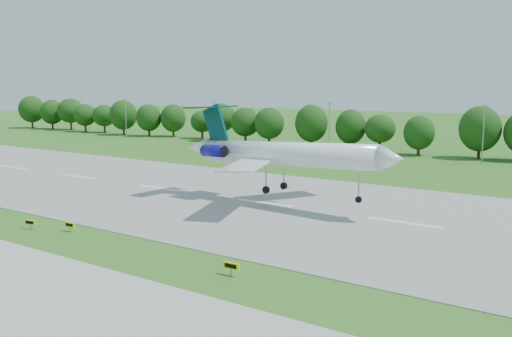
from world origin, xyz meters
name	(u,v)px	position (x,y,z in m)	size (l,w,h in m)	color
ground	(127,245)	(0.00, 0.00, 0.00)	(600.00, 600.00, 0.00)	#2A5E18
runway	(264,203)	(0.00, 25.00, 0.04)	(400.00, 45.00, 0.08)	gray
tree_line	(426,129)	(0.00, 92.00, 6.19)	(288.40, 8.40, 10.40)	#382314
light_poles	(400,130)	(-2.50, 82.00, 6.34)	(175.90, 0.25, 12.19)	gray
airliner	(276,152)	(1.80, 25.12, 7.20)	(34.86, 25.34, 11.64)	white
taxi_sign_left	(30,223)	(-13.77, -1.87, 0.76)	(1.47, 0.52, 1.04)	gray
taxi_sign_centre	(70,225)	(-9.21, 0.01, 0.76)	(1.48, 0.27, 1.04)	gray
taxi_sign_right	(231,266)	(14.54, -1.49, 0.85)	(1.65, 0.24, 1.16)	gray
service_vehicle_a	(273,146)	(-36.74, 83.07, 0.63)	(1.33, 3.80, 1.25)	white
service_vehicle_b	(314,154)	(-19.56, 74.26, 0.61)	(1.44, 3.58, 1.22)	silver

